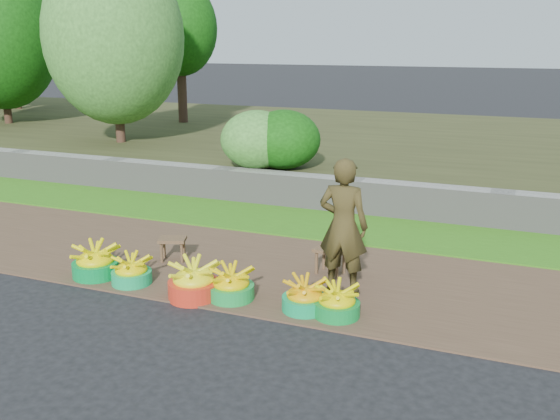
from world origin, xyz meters
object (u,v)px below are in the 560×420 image
at_px(basin_a, 95,263).
at_px(basin_d, 231,286).
at_px(basin_c, 194,282).
at_px(stool_right, 330,253).
at_px(vendor_woman, 343,226).
at_px(basin_e, 305,298).
at_px(basin_f, 337,303).
at_px(basin_b, 131,272).
at_px(stool_left, 173,243).

height_order(basin_a, basin_d, basin_a).
relative_size(basin_c, stool_right, 1.40).
relative_size(basin_d, vendor_woman, 0.33).
relative_size(basin_c, vendor_woman, 0.37).
distance_m(basin_a, vendor_woman, 2.88).
height_order(basin_e, basin_f, basin_f).
bearing_deg(basin_b, stool_right, 29.60).
height_order(basin_c, stool_left, basin_c).
distance_m(stool_left, vendor_woman, 2.26).
bearing_deg(vendor_woman, stool_left, -3.20).
bearing_deg(vendor_woman, basin_e, 72.82).
xyz_separation_m(basin_a, basin_e, (2.54, 0.02, -0.02)).
bearing_deg(stool_right, basin_f, -69.22).
bearing_deg(stool_right, basin_b, -150.40).
bearing_deg(basin_e, basin_a, -179.64).
height_order(basin_c, basin_f, basin_c).
xyz_separation_m(basin_f, stool_right, (-0.41, 1.08, 0.11)).
xyz_separation_m(basin_b, basin_d, (1.22, 0.03, 0.01)).
distance_m(basin_c, basin_d, 0.40).
bearing_deg(basin_c, stool_right, 46.28).
relative_size(basin_b, stool_left, 1.15).
relative_size(basin_a, stool_right, 1.36).
bearing_deg(basin_a, vendor_woman, 13.19).
xyz_separation_m(basin_b, stool_left, (0.03, 0.82, 0.10)).
distance_m(basin_b, basin_f, 2.37).
distance_m(basin_a, stool_left, 0.96).
bearing_deg(basin_a, basin_f, 0.17).
distance_m(basin_f, stool_right, 1.16).
distance_m(basin_f, stool_left, 2.47).
bearing_deg(basin_f, stool_left, 161.54).
distance_m(stool_left, stool_right, 1.95).
bearing_deg(vendor_woman, basin_a, 13.79).
bearing_deg(basin_d, basin_b, -178.46).
height_order(basin_d, vendor_woman, vendor_woman).
distance_m(basin_c, basin_e, 1.21).
relative_size(basin_c, basin_d, 1.13).
xyz_separation_m(basin_d, basin_f, (1.15, 0.01, -0.01)).
bearing_deg(stool_right, basin_d, -124.44).
xyz_separation_m(basin_c, basin_f, (1.54, 0.11, -0.03)).
distance_m(basin_a, basin_c, 1.35).
bearing_deg(stool_right, basin_a, -156.35).
bearing_deg(basin_f, vendor_woman, 102.28).
relative_size(basin_b, basin_d, 0.93).
height_order(stool_right, vendor_woman, vendor_woman).
bearing_deg(basin_c, basin_b, 175.23).
relative_size(basin_e, stool_right, 1.17).
height_order(basin_b, vendor_woman, vendor_woman).
bearing_deg(basin_a, basin_e, 0.36).
bearing_deg(stool_left, basin_d, -33.55).
bearing_deg(basin_d, basin_a, -179.97).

